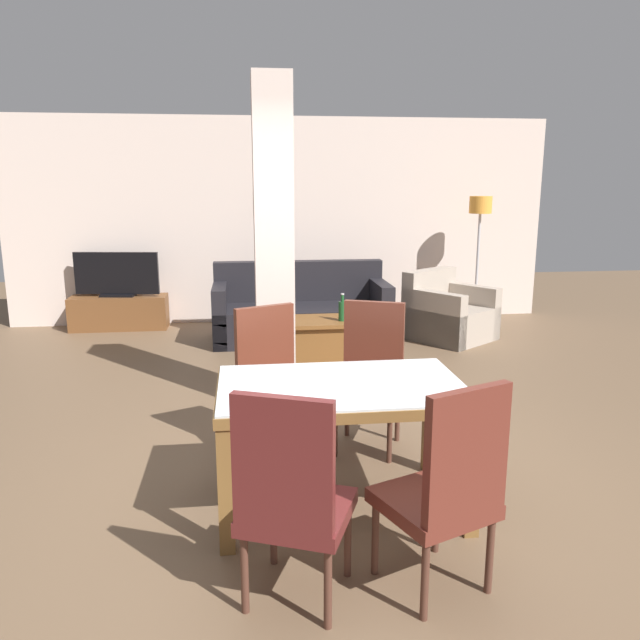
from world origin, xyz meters
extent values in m
plane|color=brown|center=(0.00, 0.00, 0.00)|extent=(18.00, 18.00, 0.00)
cube|color=beige|center=(0.00, 5.10, 1.35)|extent=(7.20, 0.06, 2.70)
cube|color=brown|center=(-0.15, 5.06, 1.60)|extent=(0.44, 0.02, 0.36)
cube|color=#B26633|center=(-0.15, 5.05, 1.60)|extent=(0.40, 0.01, 0.32)
cube|color=beige|center=(-0.28, 1.78, 1.35)|extent=(0.31, 0.37, 2.70)
cube|color=brown|center=(0.00, -0.41, 0.72)|extent=(1.40, 0.06, 0.06)
cube|color=brown|center=(0.00, 0.41, 0.72)|extent=(1.40, 0.06, 0.06)
cube|color=brown|center=(-0.67, 0.00, 0.72)|extent=(0.06, 0.76, 0.06)
cube|color=brown|center=(0.67, 0.00, 0.72)|extent=(0.06, 0.76, 0.06)
cube|color=silver|center=(0.00, 0.00, 0.76)|extent=(1.38, 0.86, 0.01)
cube|color=brown|center=(-0.65, -0.39, 0.34)|extent=(0.08, 0.08, 0.69)
cube|color=brown|center=(0.65, -0.39, 0.34)|extent=(0.08, 0.08, 0.69)
cube|color=brown|center=(-0.65, 0.39, 0.34)|extent=(0.08, 0.08, 0.69)
cube|color=brown|center=(0.65, 0.39, 0.34)|extent=(0.08, 0.08, 0.69)
cube|color=#602B1C|center=(-0.32, 0.72, 0.42)|extent=(0.61, 0.61, 0.07)
cube|color=#602B1C|center=(-0.40, 0.90, 0.75)|extent=(0.42, 0.22, 0.59)
cylinder|color=#4D2D22|center=(-0.07, 0.62, 0.19)|extent=(0.04, 0.04, 0.38)
cylinder|color=#4D2D22|center=(-0.41, 0.46, 0.19)|extent=(0.04, 0.04, 0.38)
cylinder|color=#4D2D22|center=(-0.22, 0.97, 0.19)|extent=(0.04, 0.04, 0.38)
cylinder|color=#4D2D22|center=(-0.57, 0.81, 0.19)|extent=(0.04, 0.04, 0.38)
cube|color=maroon|center=(0.32, -0.77, 0.42)|extent=(0.60, 0.60, 0.07)
cube|color=maroon|center=(0.39, -0.96, 0.75)|extent=(0.42, 0.21, 0.59)
cylinder|color=#4D2D22|center=(0.07, -0.66, 0.19)|extent=(0.04, 0.04, 0.38)
cylinder|color=#4D2D22|center=(0.42, -0.52, 0.19)|extent=(0.04, 0.04, 0.38)
cylinder|color=#4D2D22|center=(0.21, -1.02, 0.19)|extent=(0.04, 0.04, 0.38)
cylinder|color=#4D2D22|center=(0.56, -0.87, 0.19)|extent=(0.04, 0.04, 0.38)
cube|color=maroon|center=(-0.32, -0.77, 0.42)|extent=(0.60, 0.60, 0.07)
cube|color=maroon|center=(-0.39, -0.96, 0.75)|extent=(0.42, 0.21, 0.59)
cylinder|color=#4D2D22|center=(-0.42, -0.52, 0.19)|extent=(0.04, 0.04, 0.38)
cylinder|color=#4D2D22|center=(-0.07, -0.66, 0.19)|extent=(0.04, 0.04, 0.38)
cylinder|color=#4D2D22|center=(-0.56, -0.87, 0.19)|extent=(0.04, 0.04, 0.38)
cylinder|color=#4D2D22|center=(-0.21, -1.02, 0.19)|extent=(0.04, 0.04, 0.38)
cube|color=#5E2B1E|center=(0.32, 0.78, 0.42)|extent=(0.60, 0.60, 0.07)
cube|color=#5E2B1E|center=(0.39, 0.97, 0.75)|extent=(0.42, 0.21, 0.59)
cylinder|color=#4D2D22|center=(0.42, 0.53, 0.19)|extent=(0.04, 0.04, 0.38)
cylinder|color=#4D2D22|center=(0.07, 0.68, 0.19)|extent=(0.04, 0.04, 0.38)
cylinder|color=#4D2D22|center=(0.56, 0.88, 0.19)|extent=(0.04, 0.04, 0.38)
cylinder|color=#4D2D22|center=(0.21, 1.03, 0.19)|extent=(0.04, 0.04, 0.38)
cube|color=black|center=(0.14, 3.96, 0.21)|extent=(2.08, 0.89, 0.42)
cube|color=black|center=(0.14, 4.31, 0.67)|extent=(2.08, 0.18, 0.49)
cube|color=black|center=(1.10, 3.96, 0.35)|extent=(0.16, 0.89, 0.69)
cube|color=black|center=(-0.82, 3.96, 0.35)|extent=(0.16, 0.89, 0.69)
cube|color=#A8998A|center=(1.93, 3.76, 0.20)|extent=(1.19, 1.19, 0.40)
cube|color=#A8998A|center=(1.74, 4.04, 0.61)|extent=(0.80, 0.65, 0.42)
cube|color=#A8998A|center=(2.22, 3.97, 0.32)|extent=(0.61, 0.77, 0.63)
cube|color=#A8998A|center=(1.65, 3.56, 0.32)|extent=(0.61, 0.77, 0.63)
cube|color=brown|center=(0.28, 3.01, 0.44)|extent=(0.74, 0.58, 0.04)
cube|color=brown|center=(0.28, 3.01, 0.21)|extent=(0.66, 0.50, 0.42)
cylinder|color=#194C23|center=(0.47, 2.92, 0.56)|extent=(0.08, 0.08, 0.20)
cylinder|color=#194C23|center=(0.47, 2.92, 0.70)|extent=(0.03, 0.03, 0.07)
cylinder|color=#B7B7BC|center=(0.47, 2.92, 0.74)|extent=(0.04, 0.04, 0.01)
cube|color=brown|center=(-2.15, 4.82, 0.21)|extent=(1.22, 0.40, 0.43)
cube|color=black|center=(-2.15, 4.82, 0.44)|extent=(0.45, 0.26, 0.03)
cube|color=black|center=(-2.15, 4.82, 0.73)|extent=(1.07, 0.20, 0.54)
cylinder|color=#B7B7BC|center=(2.53, 4.54, 0.01)|extent=(0.26, 0.26, 0.02)
cylinder|color=#B7B7BC|center=(2.53, 4.54, 0.74)|extent=(0.04, 0.04, 1.45)
cylinder|color=#F29E38|center=(2.53, 4.54, 1.58)|extent=(0.29, 0.29, 0.22)
camera|label=1|loc=(-0.53, -3.33, 1.89)|focal=35.00mm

